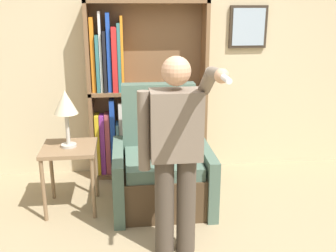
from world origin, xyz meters
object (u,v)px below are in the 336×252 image
at_px(bookcase, 132,96).
at_px(side_table, 70,156).
at_px(person_standing, 176,149).
at_px(table_lamp, 66,105).
at_px(armchair, 161,168).

height_order(bookcase, side_table, bookcase).
height_order(person_standing, table_lamp, person_standing).
height_order(bookcase, armchair, bookcase).
bearing_deg(person_standing, table_lamp, 137.12).
bearing_deg(side_table, armchair, 2.79).
bearing_deg(armchair, bookcase, 109.65).
xyz_separation_m(armchair, side_table, (-0.88, -0.04, 0.18)).
bearing_deg(armchair, side_table, -177.21).
xyz_separation_m(armchair, person_standing, (0.02, -0.88, 0.53)).
height_order(armchair, table_lamp, table_lamp).
bearing_deg(armchair, table_lamp, -177.21).
distance_m(bookcase, side_table, 1.06).
height_order(armchair, person_standing, person_standing).
relative_size(bookcase, armchair, 1.70).
bearing_deg(bookcase, side_table, -128.99).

